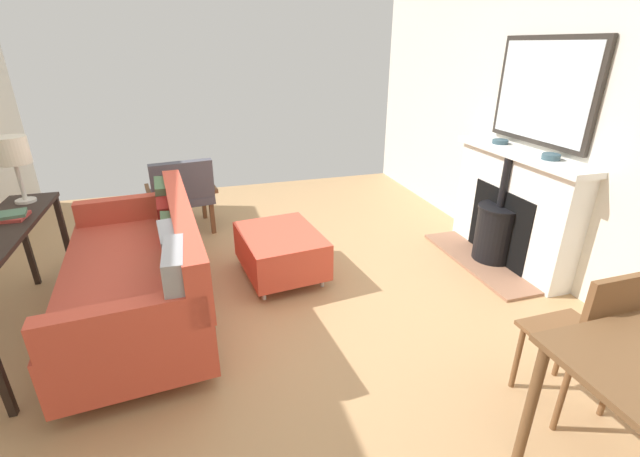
{
  "coord_description": "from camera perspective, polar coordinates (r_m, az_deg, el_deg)",
  "views": [
    {
      "loc": [
        0.43,
        2.85,
        1.87
      ],
      "look_at": [
        -0.41,
        0.04,
        0.6
      ],
      "focal_mm": 23.95,
      "sensor_mm": 36.0,
      "label": 1
    }
  ],
  "objects": [
    {
      "name": "mantel_bowl_far",
      "position": [
        3.86,
        28.49,
        8.48
      ],
      "size": [
        0.14,
        0.14,
        0.05
      ],
      "color": "#334C56",
      "rests_on": "fireplace"
    },
    {
      "name": "mantel_bowl_near",
      "position": [
        4.3,
        22.94,
        10.67
      ],
      "size": [
        0.14,
        0.14,
        0.04
      ],
      "color": "#334C56",
      "rests_on": "fireplace"
    },
    {
      "name": "sofa",
      "position": [
        3.32,
        -22.54,
        -5.48
      ],
      "size": [
        1.06,
        1.97,
        0.85
      ],
      "color": "#B2B2B7",
      "rests_on": "ground"
    },
    {
      "name": "ground_plane",
      "position": [
        3.44,
        -6.75,
        -9.81
      ],
      "size": [
        4.86,
        6.2,
        0.01
      ],
      "primitive_type": "cube",
      "color": "tan"
    },
    {
      "name": "ottoman",
      "position": [
        3.68,
        -5.28,
        -2.87
      ],
      "size": [
        0.72,
        0.87,
        0.41
      ],
      "color": "#B2B2B7",
      "rests_on": "ground"
    },
    {
      "name": "console_table",
      "position": [
        3.4,
        -36.9,
        -2.07
      ],
      "size": [
        0.35,
        1.6,
        0.78
      ],
      "color": "black",
      "rests_on": "ground"
    },
    {
      "name": "armchair_accent",
      "position": [
        4.67,
        -17.93,
        4.71
      ],
      "size": [
        0.75,
        0.67,
        0.82
      ],
      "color": "brown",
      "rests_on": "ground"
    },
    {
      "name": "table_lamp_near_end",
      "position": [
        3.81,
        -35.87,
        8.17
      ],
      "size": [
        0.23,
        0.23,
        0.49
      ],
      "color": "beige",
      "rests_on": "console_table"
    },
    {
      "name": "wall_left",
      "position": [
        4.07,
        29.16,
        13.12
      ],
      "size": [
        0.12,
        6.2,
        2.69
      ],
      "primitive_type": "cube",
      "color": "silver",
      "rests_on": "ground"
    },
    {
      "name": "fireplace",
      "position": [
        4.21,
        23.82,
        1.8
      ],
      "size": [
        0.59,
        1.45,
        1.04
      ],
      "color": "#93664C",
      "rests_on": "ground"
    },
    {
      "name": "book_stack",
      "position": [
        3.57,
        -36.17,
        1.34
      ],
      "size": [
        0.24,
        0.2,
        0.04
      ],
      "color": "#B23833",
      "rests_on": "console_table"
    },
    {
      "name": "mirror_over_mantel",
      "position": [
        4.07,
        27.7,
        15.9
      ],
      "size": [
        0.04,
        1.06,
        0.85
      ],
      "color": "#2D2823"
    },
    {
      "name": "dining_chair_near_fireplace",
      "position": [
        2.61,
        32.28,
        -11.77
      ],
      "size": [
        0.41,
        0.41,
        0.9
      ],
      "color": "brown",
      "rests_on": "ground"
    }
  ]
}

